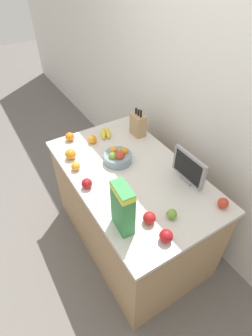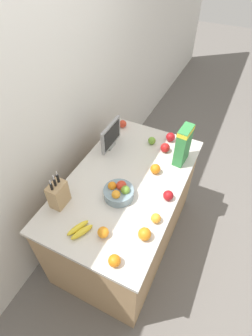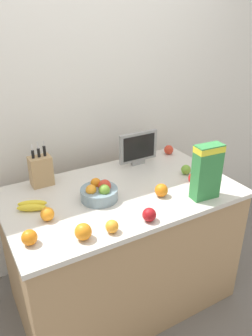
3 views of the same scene
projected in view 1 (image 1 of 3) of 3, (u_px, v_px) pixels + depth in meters
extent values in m
plane|color=slate|center=(130.00, 238.00, 2.55)|extent=(14.00, 14.00, 0.00)
cube|color=silver|center=(204.00, 98.00, 1.94)|extent=(9.00, 0.06, 2.60)
cube|color=tan|center=(130.00, 210.00, 2.28)|extent=(1.40, 0.82, 0.83)
cube|color=beige|center=(131.00, 173.00, 1.99)|extent=(1.43, 0.85, 0.03)
cube|color=tan|center=(138.00, 125.00, 2.30)|extent=(0.14, 0.09, 0.19)
cylinder|color=black|center=(136.00, 111.00, 2.24)|extent=(0.02, 0.02, 0.05)
cube|color=silver|center=(136.00, 106.00, 2.21)|extent=(0.01, 0.00, 0.04)
cylinder|color=black|center=(138.00, 112.00, 2.22)|extent=(0.02, 0.02, 0.06)
cube|color=silver|center=(139.00, 107.00, 2.18)|extent=(0.01, 0.00, 0.04)
cylinder|color=black|center=(141.00, 114.00, 2.19)|extent=(0.02, 0.02, 0.07)
cube|color=silver|center=(141.00, 108.00, 2.16)|extent=(0.01, 0.00, 0.03)
cube|color=gray|center=(186.00, 180.00, 1.89)|extent=(0.10, 0.03, 0.03)
cube|color=gray|center=(189.00, 167.00, 1.81)|extent=(0.30, 0.02, 0.21)
cube|color=black|center=(187.00, 168.00, 1.81)|extent=(0.25, 0.00, 0.17)
cube|color=#338442|center=(123.00, 209.00, 1.50)|extent=(0.17, 0.09, 0.34)
cube|color=yellow|center=(123.00, 191.00, 1.40)|extent=(0.17, 0.10, 0.04)
cylinder|color=gray|center=(118.00, 158.00, 2.05)|extent=(0.22, 0.22, 0.07)
sphere|color=red|center=(120.00, 156.00, 2.00)|extent=(0.07, 0.07, 0.07)
sphere|color=orange|center=(124.00, 151.00, 2.04)|extent=(0.06, 0.06, 0.06)
sphere|color=orange|center=(114.00, 150.00, 2.05)|extent=(0.06, 0.06, 0.06)
sphere|color=#6B9E33|center=(113.00, 156.00, 1.99)|extent=(0.07, 0.07, 0.07)
ellipsoid|color=yellow|center=(108.00, 133.00, 2.34)|extent=(0.17, 0.10, 0.04)
ellipsoid|color=yellow|center=(103.00, 134.00, 2.33)|extent=(0.17, 0.11, 0.04)
sphere|color=#A31419|center=(166.00, 236.00, 1.51)|extent=(0.08, 0.08, 0.08)
sphere|color=#A31419|center=(87.00, 184.00, 1.83)|extent=(0.08, 0.08, 0.08)
sphere|color=#6B9E33|center=(172.00, 214.00, 1.64)|extent=(0.07, 0.07, 0.07)
sphere|color=red|center=(149.00, 218.00, 1.60)|extent=(0.08, 0.08, 0.08)
sphere|color=red|center=(223.00, 203.00, 1.70)|extent=(0.07, 0.07, 0.07)
sphere|color=orange|center=(70.00, 137.00, 2.26)|extent=(0.08, 0.08, 0.08)
sphere|color=orange|center=(93.00, 139.00, 2.24)|extent=(0.07, 0.07, 0.07)
sphere|color=orange|center=(124.00, 192.00, 1.77)|extent=(0.08, 0.08, 0.08)
sphere|color=orange|center=(76.00, 166.00, 1.98)|extent=(0.07, 0.07, 0.07)
sphere|color=orange|center=(71.00, 154.00, 2.07)|extent=(0.09, 0.09, 0.09)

